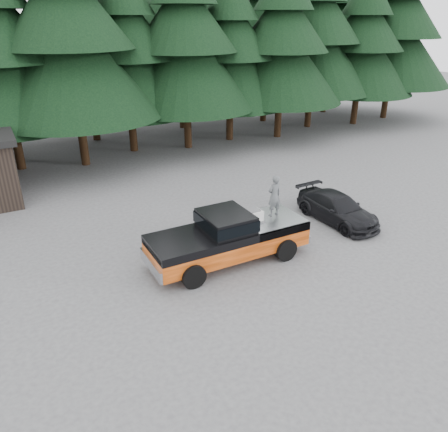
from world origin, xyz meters
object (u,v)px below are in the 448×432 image
man_on_bed (274,196)px  parked_car (337,208)px  air_compressor (253,216)px  pickup_truck (228,244)px

man_on_bed → parked_car: bearing=-176.0°
air_compressor → parked_car: air_compressor is taller
parked_car → pickup_truck: bearing=-175.0°
pickup_truck → parked_car: bearing=6.8°
pickup_truck → parked_car: (5.79, 0.69, -0.07)m
air_compressor → man_on_bed: size_ratio=0.38×
pickup_truck → air_compressor: 1.35m
air_compressor → pickup_truck: bearing=177.6°
pickup_truck → man_on_bed: (2.00, 0.10, 1.46)m
man_on_bed → air_compressor: bearing=1.0°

